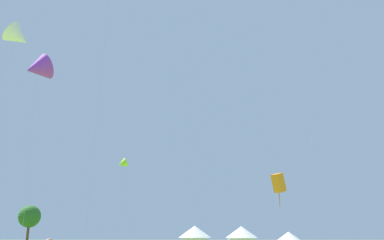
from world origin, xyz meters
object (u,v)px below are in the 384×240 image
object	(u,v)px
kite_orange_box	(279,183)
kite_white_delta	(19,37)
festival_tent_left	(242,236)
festival_tent_right	(195,236)
tree_distant_left	(30,217)
kite_lime_delta	(122,164)
festival_tent_center	(289,239)
kite_purple_delta	(37,68)

from	to	relation	value
kite_orange_box	kite_white_delta	distance (m)	34.07
kite_orange_box	festival_tent_left	world-z (taller)	kite_orange_box
kite_orange_box	festival_tent_right	size ratio (longest dim) A/B	1.79
kite_white_delta	festival_tent_right	xyz separation A→B (m)	(9.82, 42.52, -12.27)
festival_tent_right	tree_distant_left	size ratio (longest dim) A/B	0.74
kite_lime_delta	festival_tent_left	size ratio (longest dim) A/B	2.64
kite_orange_box	kite_white_delta	world-z (taller)	kite_white_delta
festival_tent_left	festival_tent_center	distance (m)	7.27
kite_lime_delta	festival_tent_center	xyz separation A→B (m)	(25.34, 5.35, -11.00)
kite_purple_delta	kite_white_delta	world-z (taller)	kite_purple_delta
festival_tent_center	festival_tent_left	bearing A→B (deg)	-180.00
festival_tent_left	kite_purple_delta	bearing A→B (deg)	-135.51
kite_orange_box	festival_tent_left	distance (m)	17.54
festival_tent_left	kite_orange_box	bearing A→B (deg)	-77.86
kite_purple_delta	festival_tent_center	xyz separation A→B (m)	(31.59, 23.91, -18.75)
festival_tent_center	tree_distant_left	distance (m)	44.13
kite_white_delta	kite_lime_delta	distance (m)	37.23
kite_orange_box	kite_purple_delta	bearing A→B (deg)	-164.22
festival_tent_center	tree_distant_left	xyz separation A→B (m)	(-43.62, 5.55, 3.70)
kite_white_delta	tree_distant_left	bearing A→B (deg)	111.84
kite_orange_box	tree_distant_left	size ratio (longest dim) A/B	1.31
kite_white_delta	festival_tent_center	xyz separation A→B (m)	(24.35, 42.52, -12.77)
festival_tent_right	festival_tent_left	bearing A→B (deg)	0.00
festival_tent_left	kite_lime_delta	bearing A→B (deg)	-163.52
kite_orange_box	tree_distant_left	bearing A→B (deg)	151.51
kite_lime_delta	festival_tent_right	xyz separation A→B (m)	(10.81, 5.35, -10.49)
festival_tent_left	tree_distant_left	world-z (taller)	tree_distant_left
tree_distant_left	kite_white_delta	bearing A→B (deg)	-68.16
kite_white_delta	festival_tent_right	world-z (taller)	kite_white_delta
kite_orange_box	tree_distant_left	world-z (taller)	kite_orange_box
tree_distant_left	festival_tent_center	bearing A→B (deg)	-7.26
kite_lime_delta	festival_tent_right	bearing A→B (deg)	26.34
kite_purple_delta	festival_tent_left	bearing A→B (deg)	44.49
festival_tent_right	kite_white_delta	bearing A→B (deg)	-103.00
kite_purple_delta	festival_tent_left	world-z (taller)	kite_purple_delta
kite_purple_delta	festival_tent_right	size ratio (longest dim) A/B	4.27
kite_orange_box	kite_white_delta	xyz separation A→B (m)	(-20.55, -26.47, 6.15)
kite_purple_delta	festival_tent_left	distance (m)	38.71
kite_purple_delta	festival_tent_center	size ratio (longest dim) A/B	5.87
kite_lime_delta	festival_tent_right	distance (m)	15.98
festival_tent_left	tree_distant_left	size ratio (longest dim) A/B	0.72
kite_lime_delta	festival_tent_right	world-z (taller)	kite_lime_delta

